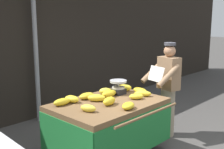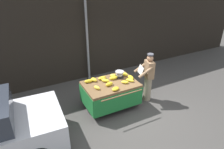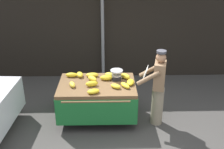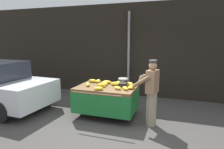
{
  "view_description": "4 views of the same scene",
  "coord_description": "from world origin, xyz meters",
  "px_view_note": "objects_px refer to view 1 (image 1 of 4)",
  "views": [
    {
      "loc": [
        -3.53,
        -2.17,
        2.12
      ],
      "look_at": [
        -0.37,
        0.83,
        1.26
      ],
      "focal_mm": 45.23,
      "sensor_mm": 36.0,
      "label": 1
    },
    {
      "loc": [
        -3.15,
        -4.3,
        4.05
      ],
      "look_at": [
        -0.47,
        0.81,
        1.12
      ],
      "focal_mm": 32.77,
      "sensor_mm": 36.0,
      "label": 2
    },
    {
      "loc": [
        -0.37,
        -4.55,
        3.48
      ],
      "look_at": [
        -0.25,
        0.58,
        1.16
      ],
      "focal_mm": 42.89,
      "sensor_mm": 36.0,
      "label": 3
    },
    {
      "loc": [
        1.29,
        -4.37,
        2.22
      ],
      "look_at": [
        -0.42,
        0.73,
        1.24
      ],
      "focal_mm": 31.12,
      "sensor_mm": 36.0,
      "label": 4
    }
  ],
  "objects_px": {
    "banana_bunch_5": "(143,93)",
    "vendor_person": "(168,89)",
    "banana_bunch_8": "(105,91)",
    "street_pole": "(36,44)",
    "banana_bunch_7": "(88,108)",
    "banana_bunch_6": "(124,88)",
    "banana_bunch_10": "(109,93)",
    "banana_bunch_9": "(128,106)",
    "banana_bunch_11": "(87,96)",
    "banana_bunch_3": "(62,102)",
    "banana_bunch_12": "(140,91)",
    "banana_bunch_4": "(109,101)",
    "banana_bunch_1": "(96,98)",
    "banana_bunch_0": "(72,99)",
    "banana_bunch_2": "(136,96)",
    "banana_cart": "(109,116)",
    "weighing_scale": "(118,87)"
  },
  "relations": [
    {
      "from": "banana_bunch_9",
      "to": "banana_bunch_11",
      "type": "height_order",
      "value": "banana_bunch_11"
    },
    {
      "from": "banana_bunch_7",
      "to": "banana_bunch_12",
      "type": "distance_m",
      "value": 1.26
    },
    {
      "from": "banana_bunch_2",
      "to": "banana_bunch_7",
      "type": "relative_size",
      "value": 0.99
    },
    {
      "from": "banana_cart",
      "to": "banana_bunch_12",
      "type": "bearing_deg",
      "value": -2.48
    },
    {
      "from": "banana_bunch_8",
      "to": "banana_bunch_10",
      "type": "bearing_deg",
      "value": -114.19
    },
    {
      "from": "banana_cart",
      "to": "banana_bunch_9",
      "type": "relative_size",
      "value": 6.77
    },
    {
      "from": "banana_bunch_10",
      "to": "banana_bunch_11",
      "type": "height_order",
      "value": "banana_bunch_10"
    },
    {
      "from": "banana_bunch_3",
      "to": "banana_bunch_12",
      "type": "xyz_separation_m",
      "value": [
        1.33,
        -0.4,
        -0.01
      ]
    },
    {
      "from": "banana_bunch_1",
      "to": "banana_bunch_6",
      "type": "distance_m",
      "value": 0.75
    },
    {
      "from": "banana_bunch_1",
      "to": "banana_bunch_8",
      "type": "distance_m",
      "value": 0.43
    },
    {
      "from": "banana_cart",
      "to": "banana_bunch_1",
      "type": "distance_m",
      "value": 0.34
    },
    {
      "from": "banana_bunch_2",
      "to": "banana_bunch_9",
      "type": "xyz_separation_m",
      "value": [
        -0.46,
        -0.22,
        0.0
      ]
    },
    {
      "from": "banana_cart",
      "to": "banana_bunch_8",
      "type": "distance_m",
      "value": 0.52
    },
    {
      "from": "banana_bunch_5",
      "to": "vendor_person",
      "type": "xyz_separation_m",
      "value": [
        0.7,
        -0.03,
        -0.05
      ]
    },
    {
      "from": "street_pole",
      "to": "banana_bunch_4",
      "type": "height_order",
      "value": "street_pole"
    },
    {
      "from": "banana_bunch_12",
      "to": "banana_bunch_3",
      "type": "bearing_deg",
      "value": 163.11
    },
    {
      "from": "street_pole",
      "to": "banana_bunch_4",
      "type": "relative_size",
      "value": 12.15
    },
    {
      "from": "weighing_scale",
      "to": "banana_bunch_1",
      "type": "relative_size",
      "value": 1.02
    },
    {
      "from": "banana_bunch_10",
      "to": "vendor_person",
      "type": "bearing_deg",
      "value": -20.2
    },
    {
      "from": "weighing_scale",
      "to": "banana_bunch_0",
      "type": "xyz_separation_m",
      "value": [
        -0.84,
        0.18,
        -0.06
      ]
    },
    {
      "from": "banana_bunch_8",
      "to": "banana_bunch_5",
      "type": "bearing_deg",
      "value": -57.76
    },
    {
      "from": "street_pole",
      "to": "banana_bunch_8",
      "type": "xyz_separation_m",
      "value": [
        0.16,
        -1.82,
        -0.68
      ]
    },
    {
      "from": "banana_bunch_6",
      "to": "banana_bunch_10",
      "type": "relative_size",
      "value": 0.91
    },
    {
      "from": "banana_bunch_8",
      "to": "banana_bunch_9",
      "type": "xyz_separation_m",
      "value": [
        -0.33,
        -0.78,
        -0.01
      ]
    },
    {
      "from": "street_pole",
      "to": "banana_bunch_0",
      "type": "xyz_separation_m",
      "value": [
        -0.52,
        -1.78,
        -0.68
      ]
    },
    {
      "from": "banana_bunch_9",
      "to": "vendor_person",
      "type": "relative_size",
      "value": 0.15
    },
    {
      "from": "banana_bunch_11",
      "to": "vendor_person",
      "type": "distance_m",
      "value": 1.53
    },
    {
      "from": "banana_bunch_3",
      "to": "banana_bunch_7",
      "type": "height_order",
      "value": "banana_bunch_3"
    },
    {
      "from": "banana_bunch_1",
      "to": "banana_bunch_2",
      "type": "relative_size",
      "value": 1.19
    },
    {
      "from": "banana_bunch_4",
      "to": "vendor_person",
      "type": "relative_size",
      "value": 0.16
    },
    {
      "from": "weighing_scale",
      "to": "street_pole",
      "type": "bearing_deg",
      "value": 99.4
    },
    {
      "from": "banana_bunch_9",
      "to": "banana_bunch_11",
      "type": "relative_size",
      "value": 0.86
    },
    {
      "from": "banana_cart",
      "to": "banana_bunch_7",
      "type": "height_order",
      "value": "banana_bunch_7"
    },
    {
      "from": "banana_bunch_6",
      "to": "vendor_person",
      "type": "height_order",
      "value": "vendor_person"
    },
    {
      "from": "banana_bunch_7",
      "to": "banana_cart",
      "type": "bearing_deg",
      "value": 13.38
    },
    {
      "from": "banana_bunch_5",
      "to": "vendor_person",
      "type": "distance_m",
      "value": 0.7
    },
    {
      "from": "banana_bunch_10",
      "to": "banana_bunch_4",
      "type": "bearing_deg",
      "value": -135.57
    },
    {
      "from": "banana_bunch_4",
      "to": "banana_bunch_11",
      "type": "relative_size",
      "value": 0.91
    },
    {
      "from": "street_pole",
      "to": "banana_bunch_10",
      "type": "distance_m",
      "value": 2.08
    },
    {
      "from": "banana_bunch_9",
      "to": "banana_bunch_4",
      "type": "bearing_deg",
      "value": 98.37
    },
    {
      "from": "banana_cart",
      "to": "banana_bunch_8",
      "type": "relative_size",
      "value": 8.11
    },
    {
      "from": "street_pole",
      "to": "banana_bunch_7",
      "type": "relative_size",
      "value": 14.02
    },
    {
      "from": "banana_bunch_8",
      "to": "banana_bunch_11",
      "type": "relative_size",
      "value": 0.72
    },
    {
      "from": "banana_bunch_1",
      "to": "banana_bunch_6",
      "type": "xyz_separation_m",
      "value": [
        0.75,
        0.09,
        0.01
      ]
    },
    {
      "from": "banana_bunch_0",
      "to": "banana_bunch_4",
      "type": "distance_m",
      "value": 0.58
    },
    {
      "from": "banana_bunch_3",
      "to": "banana_bunch_5",
      "type": "bearing_deg",
      "value": -24.88
    },
    {
      "from": "banana_bunch_0",
      "to": "vendor_person",
      "type": "bearing_deg",
      "value": -19.07
    },
    {
      "from": "banana_bunch_8",
      "to": "vendor_person",
      "type": "height_order",
      "value": "vendor_person"
    },
    {
      "from": "banana_bunch_0",
      "to": "banana_bunch_2",
      "type": "xyz_separation_m",
      "value": [
        0.81,
        -0.59,
        -0.01
      ]
    },
    {
      "from": "banana_bunch_4",
      "to": "banana_bunch_5",
      "type": "xyz_separation_m",
      "value": [
        0.71,
        -0.07,
        -0.01
      ]
    }
  ]
}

